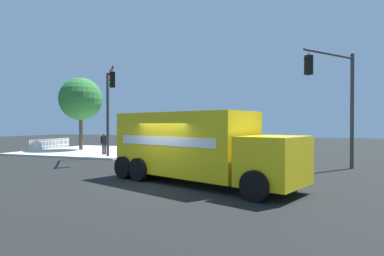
{
  "coord_description": "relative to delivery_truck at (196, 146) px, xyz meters",
  "views": [
    {
      "loc": [
        11.89,
        5.5,
        2.47
      ],
      "look_at": [
        -1.07,
        0.92,
        2.3
      ],
      "focal_mm": 30.09,
      "sensor_mm": 36.0,
      "label": 1
    }
  ],
  "objects": [
    {
      "name": "sidewalk_corner_near",
      "position": [
        -11.3,
        -13.26,
        -1.47
      ],
      "size": [
        10.47,
        10.47,
        0.14
      ],
      "primitive_type": "cube",
      "color": "beige",
      "rests_on": "ground"
    },
    {
      "name": "ground_plane",
      "position": [
        0.76,
        -1.19,
        -1.54
      ],
      "size": [
        100.0,
        100.0,
        0.0
      ],
      "primitive_type": "plane",
      "color": "black"
    },
    {
      "name": "traffic_light_secondary",
      "position": [
        -6.14,
        -8.34,
        2.55
      ],
      "size": [
        3.4,
        2.73,
        6.0
      ],
      "color": "#38383D",
      "rests_on": "sidewalk_corner_near"
    },
    {
      "name": "traffic_light_primary",
      "position": [
        -6.01,
        5.95,
        2.6
      ],
      "size": [
        3.32,
        2.65,
        6.33
      ],
      "color": "#38383D",
      "rests_on": "ground"
    },
    {
      "name": "picket_fence_run",
      "position": [
        -11.3,
        -18.25,
        -0.92
      ],
      "size": [
        4.96,
        0.05,
        0.95
      ],
      "color": "white",
      "rests_on": "sidewalk_corner_near"
    },
    {
      "name": "delivery_truck",
      "position": [
        0.0,
        0.0,
        0.0
      ],
      "size": [
        5.35,
        8.58,
        2.95
      ],
      "color": "yellow",
      "rests_on": "ground"
    },
    {
      "name": "pedestrian_near_corner",
      "position": [
        -8.19,
        -10.18,
        -0.48
      ],
      "size": [
        0.45,
        0.38,
        1.62
      ],
      "color": "black",
      "rests_on": "sidewalk_corner_near"
    },
    {
      "name": "pickup_white",
      "position": [
        -6.81,
        -3.29,
        -0.81
      ],
      "size": [
        2.59,
        5.34,
        1.38
      ],
      "color": "white",
      "rests_on": "ground"
    },
    {
      "name": "shade_tree_near",
      "position": [
        -11.47,
        -14.92,
        3.18
      ],
      "size": [
        3.84,
        3.84,
        6.51
      ],
      "color": "brown",
      "rests_on": "sidewalk_corner_near"
    }
  ]
}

